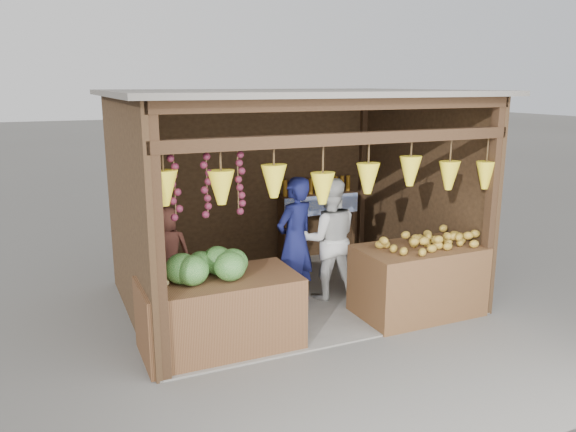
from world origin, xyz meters
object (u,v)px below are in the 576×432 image
object	(u,v)px
vendor_seated	(167,252)
counter_left	(220,313)
man_standing	(295,241)
woman_standing	(329,239)
counter_right	(418,280)

from	to	relation	value
vendor_seated	counter_left	bearing A→B (deg)	125.89
counter_left	man_standing	bearing A→B (deg)	33.92
counter_left	woman_standing	world-z (taller)	woman_standing
counter_right	vendor_seated	distance (m)	3.01
woman_standing	man_standing	bearing A→B (deg)	13.51
counter_left	man_standing	size ratio (longest dim) A/B	1.00
counter_left	man_standing	distance (m)	1.56
counter_left	vendor_seated	distance (m)	1.14
counter_left	woman_standing	bearing A→B (deg)	25.40
counter_right	vendor_seated	bearing A→B (deg)	158.80
woman_standing	vendor_seated	xyz separation A→B (m)	(-2.03, 0.19, 0.03)
man_standing	counter_right	bearing A→B (deg)	121.04
counter_right	vendor_seated	size ratio (longest dim) A/B	1.36
counter_left	man_standing	xyz separation A→B (m)	(1.25, 0.84, 0.43)
vendor_seated	woman_standing	bearing A→B (deg)	-167.17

